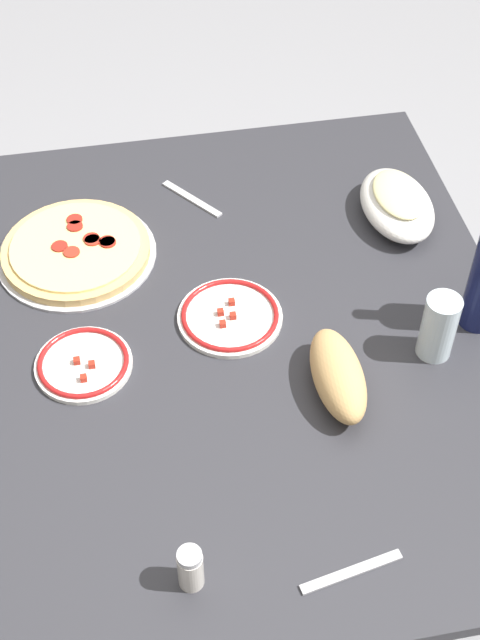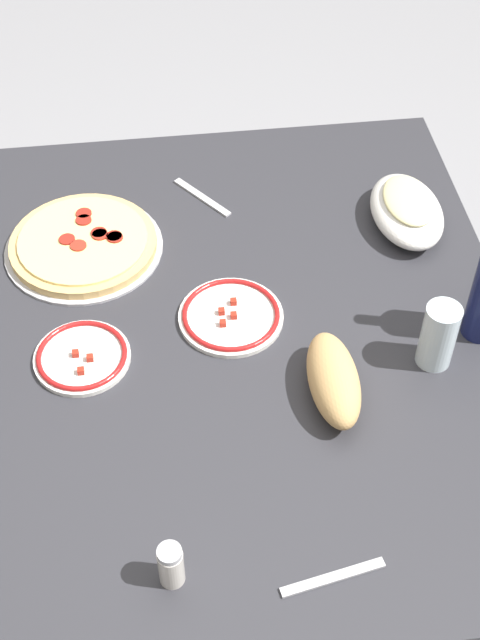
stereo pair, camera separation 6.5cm
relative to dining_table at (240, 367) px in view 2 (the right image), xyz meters
The scene contains 11 objects.
ground_plane 0.64m from the dining_table, ahead, with size 8.00×8.00×0.00m, color gray.
dining_table is the anchor object (origin of this frame).
pepperoni_pizza 0.42m from the dining_table, 131.98° to the right, with size 0.33×0.33×0.03m.
baked_pasta_dish 0.50m from the dining_table, 123.91° to the left, with size 0.24×0.15×0.08m.
water_glass 0.41m from the dining_table, 71.42° to the left, with size 0.07×0.07×0.14m, color silver.
side_plate_near 0.12m from the dining_table, 157.14° to the right, with size 0.21×0.21×0.02m.
side_plate_far 0.33m from the dining_table, 83.28° to the right, with size 0.18×0.18×0.02m.
bread_loaf 0.27m from the dining_table, 40.33° to the left, with size 0.21×0.09×0.08m, color tan.
spice_shaker 0.54m from the dining_table, 18.64° to the right, with size 0.04×0.04×0.09m.
fork_left 0.42m from the dining_table, behind, with size 0.17×0.02×0.01m, color #B7B7BC.
fork_right 0.54m from the dining_table, ahead, with size 0.17×0.02×0.01m, color #B7B7BC.
Camera 2 is at (1.11, -0.14, 2.01)m, focal length 49.14 mm.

